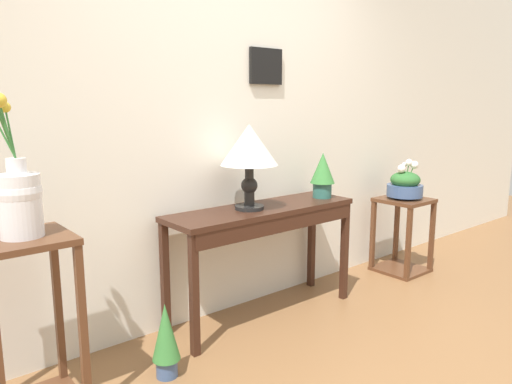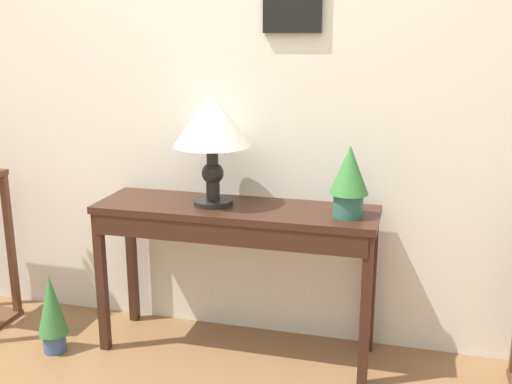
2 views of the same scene
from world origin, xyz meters
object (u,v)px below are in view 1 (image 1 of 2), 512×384
potted_plant_on_console (323,173)px  pedestal_stand_left (31,327)px  table_lamp (249,149)px  flower_vase_tall_left (19,196)px  planter_bowl_wide_right (405,184)px  pedestal_stand_right (402,235)px  console_table (265,223)px  potted_plant_floor (166,338)px

potted_plant_on_console → pedestal_stand_left: bearing=-177.3°
table_lamp → flower_vase_tall_left: bearing=-174.8°
table_lamp → pedestal_stand_left: 1.58m
potted_plant_on_console → planter_bowl_wide_right: size_ratio=0.97×
pedestal_stand_right → table_lamp: bearing=176.8°
table_lamp → pedestal_stand_right: bearing=-3.2°
pedestal_stand_right → console_table: bearing=177.5°
console_table → table_lamp: size_ratio=2.50×
pedestal_stand_left → potted_plant_floor: size_ratio=2.07×
flower_vase_tall_left → pedestal_stand_right: size_ratio=1.05×
pedestal_stand_right → planter_bowl_wide_right: bearing=-95.5°
console_table → potted_plant_on_console: bearing=-0.8°
potted_plant_floor → planter_bowl_wide_right: bearing=4.0°
flower_vase_tall_left → planter_bowl_wide_right: (3.03, 0.04, -0.28)m
pedestal_stand_right → potted_plant_floor: 2.41m
flower_vase_tall_left → potted_plant_on_console: bearing=2.7°
pedestal_stand_left → flower_vase_tall_left: bearing=-175.8°
potted_plant_on_console → flower_vase_tall_left: bearing=-177.3°
console_table → planter_bowl_wide_right: (1.51, -0.07, 0.11)m
console_table → potted_plant_on_console: (0.54, -0.01, 0.29)m
pedestal_stand_right → potted_plant_floor: (-2.40, -0.17, -0.10)m
console_table → potted_plant_floor: (-0.89, -0.24, -0.44)m
console_table → pedestal_stand_right: console_table is taller
potted_plant_on_console → pedestal_stand_left: potted_plant_on_console is taller
console_table → pedestal_stand_left: pedestal_stand_left is taller
planter_bowl_wide_right → console_table: bearing=177.5°
pedestal_stand_left → pedestal_stand_right: pedestal_stand_left is taller
console_table → table_lamp: (-0.11, 0.02, 0.50)m
console_table → pedestal_stand_right: bearing=-2.5°
planter_bowl_wide_right → potted_plant_floor: (-2.40, -0.17, -0.54)m
console_table → pedestal_stand_left: 1.53m
table_lamp → pedestal_stand_left: size_ratio=0.64×
potted_plant_floor → flower_vase_tall_left: bearing=168.0°
potted_plant_on_console → potted_plant_floor: size_ratio=0.79×
potted_plant_floor → console_table: bearing=14.8°
pedestal_stand_left → table_lamp: bearing=5.2°
flower_vase_tall_left → console_table: bearing=3.9°
console_table → pedestal_stand_right: 1.55m
potted_plant_on_console → pedestal_stand_right: potted_plant_on_console is taller
pedestal_stand_left → planter_bowl_wide_right: 3.04m
console_table → pedestal_stand_right: (1.51, -0.07, -0.34)m
potted_plant_floor → table_lamp: bearing=18.4°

